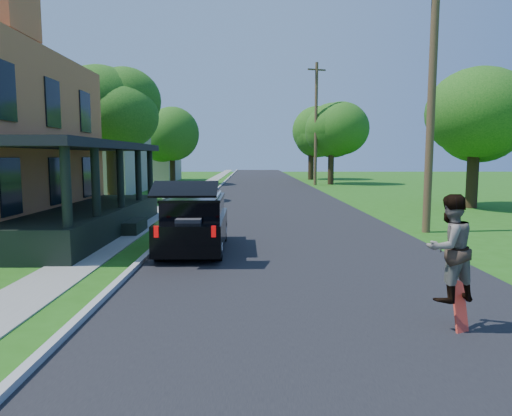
{
  "coord_description": "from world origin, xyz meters",
  "views": [
    {
      "loc": [
        -1.32,
        -9.65,
        2.63
      ],
      "look_at": [
        -1.19,
        3.0,
        1.2
      ],
      "focal_mm": 32.0,
      "sensor_mm": 36.0,
      "label": 1
    }
  ],
  "objects_px": {
    "skateboarder": "(449,248)",
    "tree_right_near": "(475,105)",
    "black_suv": "(194,223)",
    "utility_pole_near": "(431,103)"
  },
  "relations": [
    {
      "from": "skateboarder",
      "to": "tree_right_near",
      "type": "bearing_deg",
      "value": -136.65
    },
    {
      "from": "black_suv",
      "to": "tree_right_near",
      "type": "bearing_deg",
      "value": 38.64
    },
    {
      "from": "utility_pole_near",
      "to": "black_suv",
      "type": "bearing_deg",
      "value": -155.5
    },
    {
      "from": "black_suv",
      "to": "skateboarder",
      "type": "bearing_deg",
      "value": -53.56
    },
    {
      "from": "tree_right_near",
      "to": "utility_pole_near",
      "type": "bearing_deg",
      "value": -124.3
    },
    {
      "from": "black_suv",
      "to": "skateboarder",
      "type": "relative_size",
      "value": 2.73
    },
    {
      "from": "black_suv",
      "to": "skateboarder",
      "type": "height_order",
      "value": "skateboarder"
    },
    {
      "from": "black_suv",
      "to": "utility_pole_near",
      "type": "height_order",
      "value": "utility_pole_near"
    },
    {
      "from": "black_suv",
      "to": "tree_right_near",
      "type": "relative_size",
      "value": 0.56
    },
    {
      "from": "black_suv",
      "to": "utility_pole_near",
      "type": "relative_size",
      "value": 0.52
    }
  ]
}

